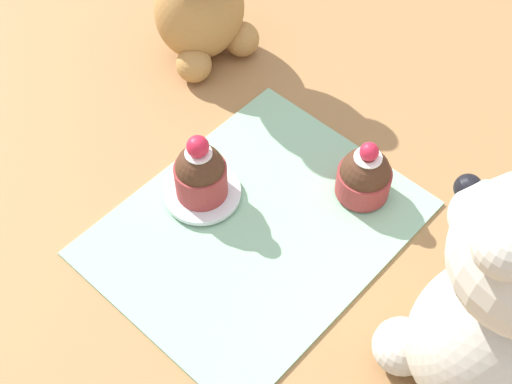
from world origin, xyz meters
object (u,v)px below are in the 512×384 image
saucer_plate (202,193)px  cupcake_near_tan_bear (200,172)px  teddy_bear_cream (500,303)px  cupcake_near_cream_bear (364,176)px

saucer_plate → cupcake_near_tan_bear: cupcake_near_tan_bear is taller
teddy_bear_cream → cupcake_near_tan_bear: teddy_bear_cream is taller
saucer_plate → cupcake_near_cream_bear: bearing=134.2°
saucer_plate → cupcake_near_tan_bear: 0.03m
saucer_plate → cupcake_near_tan_bear: (-0.00, 0.00, 0.03)m
teddy_bear_cream → saucer_plate: 0.29m
teddy_bear_cream → saucer_plate: size_ratio=3.30×
saucer_plate → cupcake_near_tan_bear: size_ratio=0.98×
teddy_bear_cream → saucer_plate: (0.02, -0.27, -0.10)m
teddy_bear_cream → cupcake_near_cream_bear: teddy_bear_cream is taller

